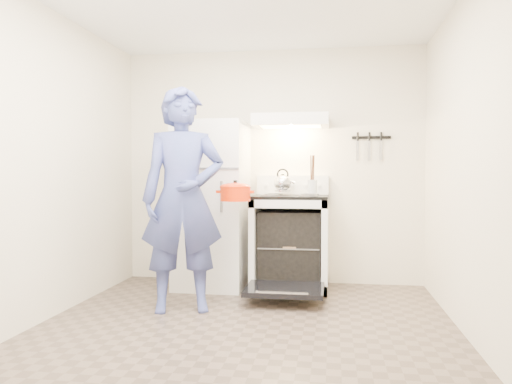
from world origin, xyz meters
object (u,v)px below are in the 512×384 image
stove_body (290,244)px  tea_kettle (283,182)px  refrigerator (212,205)px  person (183,199)px  dutch_oven (235,194)px

stove_body → tea_kettle: size_ratio=3.40×
refrigerator → stove_body: refrigerator is taller
refrigerator → tea_kettle: refrigerator is taller
person → tea_kettle: bearing=35.8°
dutch_oven → tea_kettle: bearing=63.2°
refrigerator → dutch_oven: refrigerator is taller
stove_body → tea_kettle: 0.64m
person → stove_body: bearing=30.6°
stove_body → dutch_oven: (-0.44, -0.63, 0.53)m
tea_kettle → dutch_oven: (-0.36, -0.71, -0.10)m
stove_body → dutch_oven: dutch_oven is taller
person → dutch_oven: size_ratio=5.54×
stove_body → person: bearing=-131.2°
stove_body → tea_kettle: bearing=138.7°
refrigerator → tea_kettle: 0.77m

